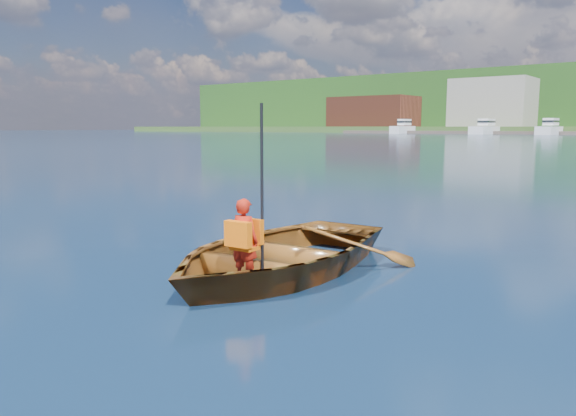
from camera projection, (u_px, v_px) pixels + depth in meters
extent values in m
plane|color=#0E2849|center=(331.00, 262.00, 8.07)|extent=(600.00, 600.00, 0.00)
imported|color=maroon|center=(277.00, 252.00, 7.48)|extent=(3.16, 4.24, 0.84)
imported|color=#AF1C0E|center=(245.00, 241.00, 6.61)|extent=(0.38, 0.26, 1.00)
cube|color=orange|center=(238.00, 234.00, 6.49)|extent=(0.35, 0.12, 0.30)
cube|color=orange|center=(251.00, 231.00, 6.69)|extent=(0.34, 0.10, 0.30)
cube|color=orange|center=(245.00, 247.00, 6.62)|extent=(0.31, 0.24, 0.05)
cylinder|color=black|center=(262.00, 194.00, 6.57)|extent=(0.04, 0.04, 2.10)
cube|color=brown|center=(373.00, 112.00, 190.93)|extent=(28.00, 16.00, 10.00)
cube|color=gray|center=(493.00, 103.00, 166.64)|extent=(22.00, 16.00, 14.00)
cube|color=silver|center=(403.00, 130.00, 161.43)|extent=(3.02, 10.80, 2.35)
cube|color=silver|center=(404.00, 122.00, 161.95)|extent=(2.12, 4.86, 1.80)
cube|color=black|center=(404.00, 122.00, 161.94)|extent=(2.18, 5.07, 0.50)
cube|color=silver|center=(484.00, 131.00, 147.36)|extent=(3.85, 13.74, 2.26)
cube|color=silver|center=(487.00, 122.00, 148.12)|extent=(2.69, 6.18, 1.80)
cube|color=black|center=(487.00, 122.00, 148.10)|extent=(2.77, 6.46, 0.50)
cube|color=silver|center=(549.00, 131.00, 137.87)|extent=(3.67, 13.11, 2.25)
cube|color=silver|center=(551.00, 122.00, 138.58)|extent=(2.57, 5.90, 1.80)
cube|color=black|center=(551.00, 121.00, 138.56)|extent=(2.64, 6.16, 0.50)
cylinder|color=#382314|center=(555.00, 116.00, 186.68)|extent=(0.80, 0.80, 3.66)
sphere|color=#285516|center=(556.00, 101.00, 185.98)|extent=(6.83, 6.83, 6.83)
cylinder|color=#382314|center=(566.00, 114.00, 190.81)|extent=(0.80, 0.80, 2.67)
sphere|color=#285516|center=(567.00, 103.00, 190.30)|extent=(4.99, 4.99, 4.99)
cylinder|color=#382314|center=(533.00, 116.00, 194.48)|extent=(0.80, 0.80, 2.66)
sphere|color=#285516|center=(534.00, 106.00, 193.97)|extent=(4.96, 4.96, 4.96)
cylinder|color=#382314|center=(432.00, 116.00, 218.42)|extent=(0.80, 0.80, 3.01)
sphere|color=#285516|center=(432.00, 105.00, 217.84)|extent=(5.62, 5.62, 5.62)
cylinder|color=#382314|center=(403.00, 102.00, 262.58)|extent=(0.80, 0.80, 3.77)
sphere|color=#285516|center=(403.00, 91.00, 261.86)|extent=(7.04, 7.04, 7.04)
cylinder|color=#382314|center=(475.00, 102.00, 237.95)|extent=(0.80, 0.80, 2.91)
sphere|color=#285516|center=(475.00, 93.00, 237.40)|extent=(5.43, 5.43, 5.43)
cylinder|color=#382314|center=(365.00, 119.00, 229.09)|extent=(0.80, 0.80, 3.50)
sphere|color=#285516|center=(365.00, 107.00, 228.42)|extent=(6.53, 6.53, 6.53)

